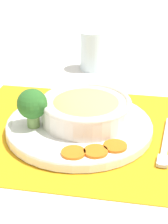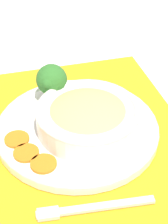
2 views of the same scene
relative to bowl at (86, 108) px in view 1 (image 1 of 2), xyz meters
The scene contains 10 objects.
ground_plane 0.05m from the bowl, 61.44° to the left, with size 4.00×4.00×0.00m, color white.
placemat 0.05m from the bowl, 61.44° to the left, with size 0.52×0.45×0.00m.
plate 0.04m from the bowl, 61.44° to the left, with size 0.30×0.30×0.02m.
bowl is the anchor object (origin of this frame).
broccoli_floret 0.11m from the bowl, 29.44° to the left, with size 0.06×0.06×0.08m.
carrot_slice_near 0.13m from the bowl, 94.93° to the left, with size 0.04×0.04×0.01m.
carrot_slice_middle 0.13m from the bowl, 113.07° to the left, with size 0.04×0.04×0.01m.
carrot_slice_far 0.12m from the bowl, 131.95° to the left, with size 0.04×0.04×0.01m.
water_glass 0.35m from the bowl, 78.24° to the right, with size 0.07×0.07×0.11m.
fork 0.17m from the bowl, 168.69° to the left, with size 0.02×0.18×0.01m.
Camera 1 is at (-0.18, 0.64, 0.39)m, focal length 60.00 mm.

